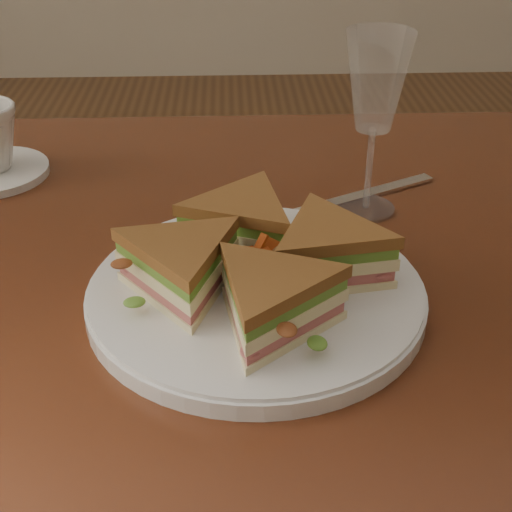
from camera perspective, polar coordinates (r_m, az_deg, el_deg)
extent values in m
cube|color=#3D1A0D|center=(0.75, -0.85, -1.07)|extent=(1.20, 0.80, 0.04)
cylinder|color=white|center=(0.66, 0.00, -3.11)|extent=(0.31, 0.31, 0.02)
cube|color=silver|center=(0.77, 2.57, 1.80)|extent=(0.12, 0.07, 0.00)
ellipsoid|color=silver|center=(0.72, -3.65, 0.03)|extent=(0.05, 0.03, 0.01)
cube|color=silver|center=(0.86, 8.61, 4.80)|extent=(0.19, 0.11, 0.00)
cube|color=silver|center=(0.81, 3.52, 3.47)|extent=(0.05, 0.03, 0.00)
cylinder|color=white|center=(0.83, 8.75, 3.79)|extent=(0.07, 0.07, 0.00)
cylinder|color=white|center=(0.81, 9.03, 6.88)|extent=(0.01, 0.01, 0.09)
cone|color=white|center=(0.77, 9.66, 13.59)|extent=(0.07, 0.07, 0.10)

